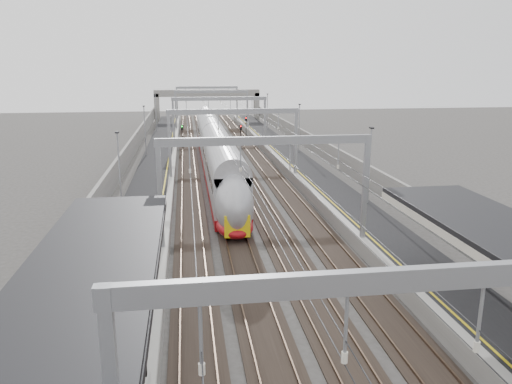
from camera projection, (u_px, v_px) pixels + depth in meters
name	position (u px, v px, depth m)	size (l,w,h in m)	color
platform_left	(155.00, 176.00, 52.19)	(4.00, 120.00, 1.00)	black
platform_right	(304.00, 171.00, 54.36)	(4.00, 120.00, 1.00)	black
tracks	(231.00, 178.00, 53.39)	(11.40, 140.00, 0.20)	black
overhead_line	(226.00, 115.00, 58.25)	(13.00, 140.00, 6.60)	gray
canopy_left	(37.00, 379.00, 10.73)	(4.40, 30.00, 4.24)	black
overbridge	(207.00, 97.00, 104.91)	(22.00, 2.20, 6.90)	slate
wall_left	(123.00, 166.00, 51.49)	(0.30, 120.00, 3.20)	slate
wall_right	(333.00, 161.00, 54.52)	(0.30, 120.00, 3.20)	slate
train	(216.00, 155.00, 55.10)	(2.74, 49.91, 4.33)	maroon
signal_green	(182.00, 132.00, 71.94)	(0.32, 0.32, 3.48)	black
signal_red_near	(241.00, 132.00, 72.17)	(0.32, 0.32, 3.48)	black
signal_red_far	(246.00, 123.00, 83.82)	(0.32, 0.32, 3.48)	black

